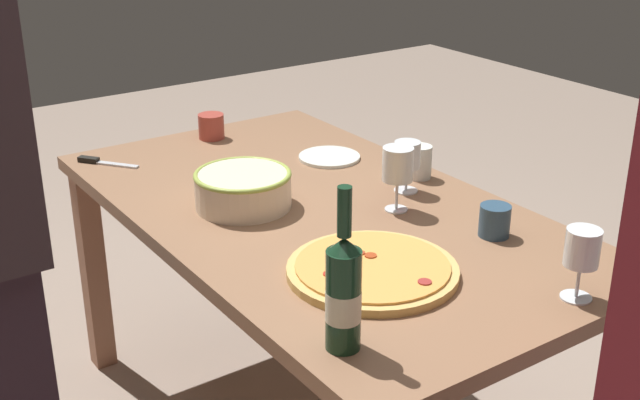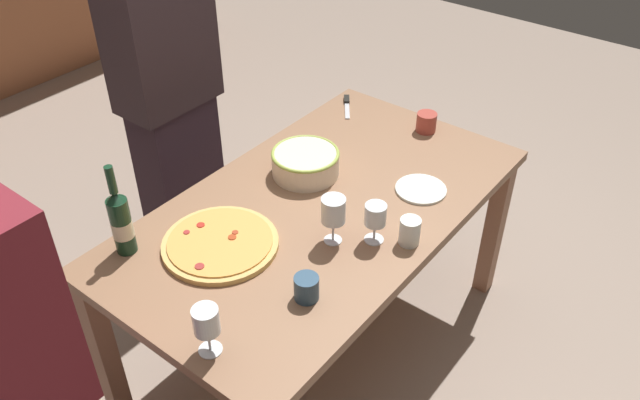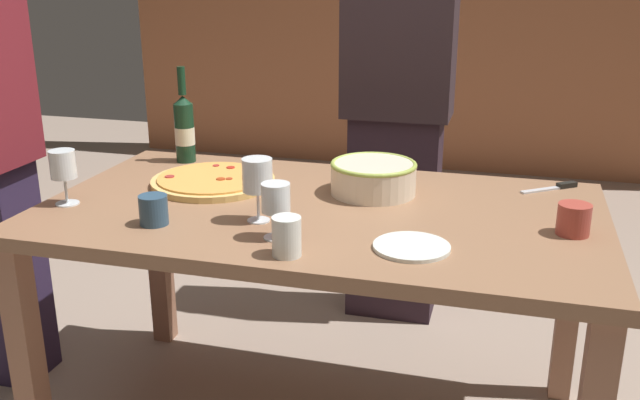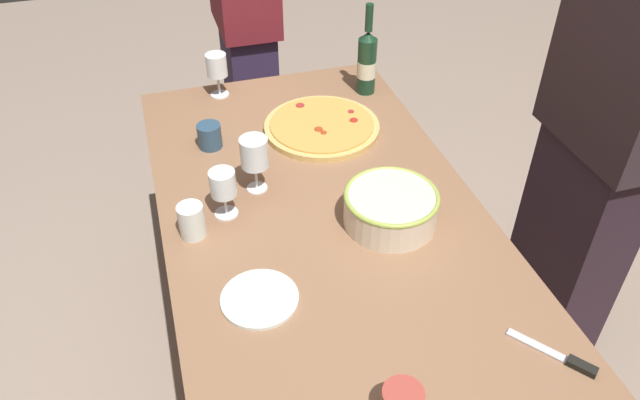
% 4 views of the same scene
% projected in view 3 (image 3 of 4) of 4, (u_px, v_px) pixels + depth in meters
% --- Properties ---
extents(dining_table, '(1.60, 0.90, 0.75)m').
position_uv_depth(dining_table, '(320.00, 237.00, 2.07)').
color(dining_table, '#8D6447').
rests_on(dining_table, ground).
extents(pizza, '(0.39, 0.39, 0.03)m').
position_uv_depth(pizza, '(213.00, 181.00, 2.25)').
color(pizza, '#DCB262').
rests_on(pizza, dining_table).
extents(serving_bowl, '(0.26, 0.26, 0.10)m').
position_uv_depth(serving_bowl, '(373.00, 176.00, 2.15)').
color(serving_bowl, beige).
rests_on(serving_bowl, dining_table).
extents(wine_bottle, '(0.07, 0.07, 0.33)m').
position_uv_depth(wine_bottle, '(184.00, 128.00, 2.48)').
color(wine_bottle, '#173823').
rests_on(wine_bottle, dining_table).
extents(wine_glass_near_pizza, '(0.08, 0.08, 0.18)m').
position_uv_depth(wine_glass_near_pizza, '(257.00, 178.00, 1.90)').
color(wine_glass_near_pizza, white).
rests_on(wine_glass_near_pizza, dining_table).
extents(wine_glass_by_bottle, '(0.07, 0.07, 0.15)m').
position_uv_depth(wine_glass_by_bottle, '(276.00, 201.00, 1.78)').
color(wine_glass_by_bottle, white).
rests_on(wine_glass_by_bottle, dining_table).
extents(wine_glass_far_left, '(0.07, 0.07, 0.16)m').
position_uv_depth(wine_glass_far_left, '(63.00, 167.00, 2.03)').
color(wine_glass_far_left, white).
rests_on(wine_glass_far_left, dining_table).
extents(cup_amber, '(0.08, 0.08, 0.08)m').
position_uv_depth(cup_amber, '(154.00, 210.00, 1.90)').
color(cup_amber, '#2E4B65').
rests_on(cup_amber, dining_table).
extents(cup_ceramic, '(0.07, 0.07, 0.10)m').
position_uv_depth(cup_ceramic, '(287.00, 236.00, 1.69)').
color(cup_ceramic, white).
rests_on(cup_ceramic, dining_table).
extents(cup_spare, '(0.09, 0.09, 0.08)m').
position_uv_depth(cup_spare, '(574.00, 219.00, 1.83)').
color(cup_spare, '#AD4136').
rests_on(cup_spare, dining_table).
extents(side_plate, '(0.19, 0.19, 0.01)m').
position_uv_depth(side_plate, '(412.00, 247.00, 1.75)').
color(side_plate, white).
rests_on(side_plate, dining_table).
extents(pizza_knife, '(0.17, 0.14, 0.02)m').
position_uv_depth(pizza_knife, '(556.00, 187.00, 2.21)').
color(pizza_knife, silver).
rests_on(pizza_knife, dining_table).
extents(person_guest_left, '(0.42, 0.24, 1.71)m').
position_uv_depth(person_guest_left, '(397.00, 109.00, 2.78)').
color(person_guest_left, '#2C1D27').
rests_on(person_guest_left, ground).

